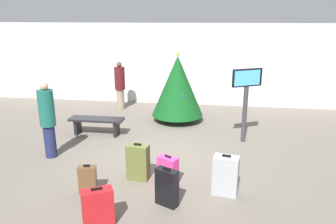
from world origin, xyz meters
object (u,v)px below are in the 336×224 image
at_px(flight_info_kiosk, 246,93).
at_px(suitcase_3, 138,162).
at_px(suitcase_4, 98,208).
at_px(suitcase_2, 167,187).
at_px(suitcase_5, 168,170).
at_px(traveller_1, 120,85).
at_px(suitcase_0, 226,175).
at_px(suitcase_1, 88,180).
at_px(holiday_tree, 178,86).
at_px(traveller_0, 48,118).
at_px(waiting_bench, 97,122).

xyz_separation_m(flight_info_kiosk, suitcase_3, (-2.27, -2.40, -0.96)).
distance_m(flight_info_kiosk, suitcase_4, 4.82).
relative_size(flight_info_kiosk, suitcase_2, 2.68).
bearing_deg(suitcase_3, suitcase_4, -99.96).
height_order(suitcase_3, suitcase_5, suitcase_3).
relative_size(traveller_1, suitcase_0, 2.14).
bearing_deg(suitcase_2, suitcase_1, 172.84).
xyz_separation_m(suitcase_4, suitcase_5, (0.89, 1.52, -0.04)).
bearing_deg(flight_info_kiosk, holiday_tree, 142.11).
bearing_deg(traveller_0, holiday_tree, 50.15).
xyz_separation_m(flight_info_kiosk, traveller_0, (-4.55, -1.64, -0.38)).
bearing_deg(suitcase_5, suitcase_1, -156.74).
height_order(flight_info_kiosk, suitcase_5, flight_info_kiosk).
bearing_deg(traveller_1, traveller_0, -96.46).
relative_size(traveller_0, traveller_1, 1.07).
xyz_separation_m(suitcase_2, suitcase_3, (-0.71, 0.85, 0.03)).
bearing_deg(waiting_bench, holiday_tree, 37.15).
xyz_separation_m(suitcase_2, suitcase_5, (-0.10, 0.80, -0.07)).
distance_m(flight_info_kiosk, suitcase_5, 3.14).
height_order(flight_info_kiosk, suitcase_2, flight_info_kiosk).
xyz_separation_m(holiday_tree, suitcase_1, (-1.14, -4.56, -0.86)).
xyz_separation_m(holiday_tree, suitcase_5, (0.28, -3.95, -0.85)).
height_order(suitcase_1, suitcase_4, suitcase_4).
bearing_deg(suitcase_2, traveller_0, 151.70).
distance_m(suitcase_3, suitcase_5, 0.62).
bearing_deg(suitcase_2, suitcase_5, 97.03).
xyz_separation_m(traveller_0, suitcase_3, (2.28, -0.76, -0.58)).
height_order(holiday_tree, suitcase_0, holiday_tree).
bearing_deg(suitcase_3, suitcase_1, -140.80).
distance_m(traveller_0, traveller_1, 4.20).
height_order(suitcase_1, suitcase_5, suitcase_5).
xyz_separation_m(traveller_0, suitcase_1, (1.48, -1.42, -0.68)).
distance_m(suitcase_1, suitcase_4, 1.05).
distance_m(suitcase_3, suitcase_4, 1.59).
xyz_separation_m(traveller_0, traveller_1, (0.47, 4.17, -0.07)).
xyz_separation_m(traveller_1, suitcase_3, (1.81, -4.94, -0.51)).
bearing_deg(waiting_bench, suitcase_5, -45.42).
height_order(suitcase_0, suitcase_4, suitcase_0).
height_order(flight_info_kiosk, waiting_bench, flight_info_kiosk).
distance_m(holiday_tree, suitcase_2, 4.83).
relative_size(traveller_1, suitcase_5, 2.91).
bearing_deg(suitcase_2, waiting_bench, 127.54).
distance_m(traveller_1, suitcase_5, 5.58).
xyz_separation_m(holiday_tree, waiting_bench, (-2.07, -1.57, -0.76)).
bearing_deg(suitcase_1, suitcase_4, -59.59).
distance_m(traveller_0, suitcase_1, 2.16).
bearing_deg(traveller_1, holiday_tree, -25.69).
height_order(holiday_tree, suitcase_3, holiday_tree).
bearing_deg(suitcase_4, traveller_0, 130.78).
distance_m(waiting_bench, suitcase_0, 4.37).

